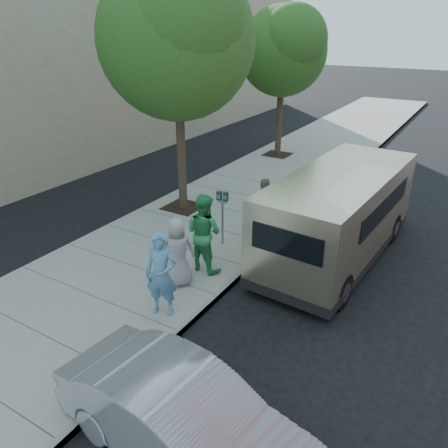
% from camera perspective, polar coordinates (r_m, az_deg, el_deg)
% --- Properties ---
extents(ground, '(120.00, 120.00, 0.00)m').
position_cam_1_polar(ground, '(12.01, -3.09, -4.37)').
color(ground, black).
rests_on(ground, ground).
extents(sidewalk, '(5.00, 60.00, 0.15)m').
position_cam_1_polar(sidewalk, '(12.50, -6.91, -2.89)').
color(sidewalk, gray).
rests_on(sidewalk, ground).
extents(curb_face, '(0.12, 60.00, 0.16)m').
position_cam_1_polar(curb_face, '(11.33, 2.99, -5.87)').
color(curb_face, gray).
rests_on(curb_face, ground).
extents(tree_near, '(4.62, 4.60, 7.53)m').
position_cam_1_polar(tree_near, '(13.76, -6.08, 23.43)').
color(tree_near, black).
rests_on(tree_near, sidewalk).
extents(tree_far, '(3.92, 3.80, 6.49)m').
position_cam_1_polar(tree_far, '(20.39, 7.85, 21.89)').
color(tree_far, black).
rests_on(tree_far, sidewalk).
extents(parking_meter, '(0.34, 0.17, 1.56)m').
position_cam_1_polar(parking_meter, '(11.92, -0.21, 2.27)').
color(parking_meter, gray).
rests_on(parking_meter, sidewalk).
extents(van, '(2.58, 6.62, 2.41)m').
position_cam_1_polar(van, '(11.89, 14.89, 1.32)').
color(van, beige).
rests_on(van, ground).
extents(sedan, '(4.36, 1.91, 1.40)m').
position_cam_1_polar(sedan, '(6.82, -5.03, -24.37)').
color(sedan, '#A2A3A9').
rests_on(sedan, ground).
extents(person_officer, '(0.80, 0.65, 1.89)m').
position_cam_1_polar(person_officer, '(9.21, -8.20, -6.53)').
color(person_officer, '#558FB6').
rests_on(person_officer, sidewalk).
extents(person_green_shirt, '(1.05, 0.86, 2.01)m').
position_cam_1_polar(person_green_shirt, '(10.74, -2.66, -1.12)').
color(person_green_shirt, '#329A54').
rests_on(person_green_shirt, sidewalk).
extents(person_gray_shirt, '(0.99, 0.95, 1.71)m').
position_cam_1_polar(person_gray_shirt, '(10.22, -6.06, -3.64)').
color(person_gray_shirt, '#9A999C').
rests_on(person_gray_shirt, sidewalk).
extents(person_striped_polo, '(1.21, 0.89, 1.90)m').
position_cam_1_polar(person_striped_polo, '(12.12, 5.35, 1.64)').
color(person_striped_polo, slate).
rests_on(person_striped_polo, sidewalk).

